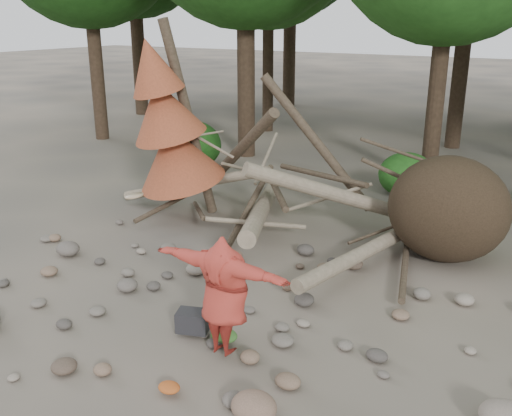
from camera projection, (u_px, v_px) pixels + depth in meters
The scene contains 11 objects.
ground at pixel (195, 322), 8.55m from camera, with size 120.00×120.00×0.00m, color #514C44.
deadfall_pile at pixel (415, 207), 10.70m from camera, with size 8.55×5.24×3.30m.
dead_conifer at pixel (169, 127), 12.12m from camera, with size 2.06×2.16×4.35m.
bush_left at pixel (191, 145), 16.84m from camera, with size 1.80×1.80×1.44m, color #194713.
bush_mid at pixel (407, 175), 14.31m from camera, with size 1.40×1.40×1.12m, color #225A1A.
frisbee_thrower at pixel (224, 295), 7.41m from camera, with size 2.98×0.82×1.84m.
backpack at pixel (193, 325), 8.18m from camera, with size 0.45×0.30×0.30m, color black.
cloth_green at pixel (224, 339), 7.97m from camera, with size 0.40×0.33×0.15m, color #386629.
cloth_orange at pixel (169, 391), 6.90m from camera, with size 0.28×0.23×0.10m, color #AC4E1D.
boulder_front_right at pixel (254, 407), 6.45m from camera, with size 0.54×0.49×0.32m, color #806250.
boulder_mid_left at pixel (68, 249), 10.87m from camera, with size 0.46×0.41×0.28m, color #605851.
Camera 1 is at (4.66, -6.00, 4.37)m, focal length 40.00 mm.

